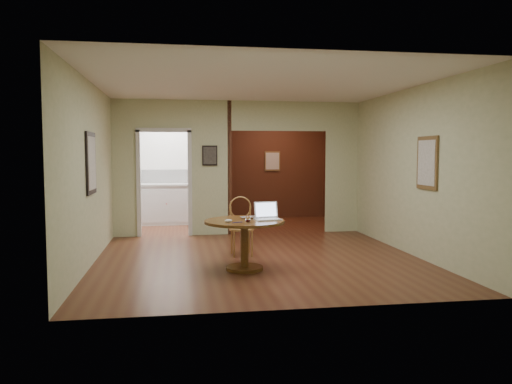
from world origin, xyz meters
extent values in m
plane|color=#4D2416|center=(0.00, 0.00, 0.00)|extent=(5.00, 5.00, 0.00)
plane|color=white|center=(0.00, 0.00, 2.70)|extent=(5.00, 5.00, 0.00)
plane|color=beige|center=(0.00, -2.50, 1.35)|extent=(5.00, 0.00, 5.00)
plane|color=beige|center=(-2.50, 0.00, 1.35)|extent=(0.00, 5.00, 5.00)
plane|color=beige|center=(2.50, 0.00, 1.35)|extent=(0.00, 5.00, 5.00)
cube|color=beige|center=(-2.25, 2.50, 1.35)|extent=(0.50, 2.70, 0.04)
cube|color=beige|center=(-0.60, 2.50, 1.35)|extent=(0.80, 2.70, 0.04)
cube|color=beige|center=(2.15, 2.50, 1.35)|extent=(0.70, 2.70, 0.04)
plane|color=white|center=(-1.35, 4.50, 1.35)|extent=(2.70, 0.00, 2.70)
plane|color=#412212|center=(1.15, 5.00, 1.35)|extent=(2.70, 0.00, 2.70)
cube|color=#412212|center=(-0.20, 3.75, 1.35)|extent=(0.08, 2.50, 2.70)
cube|color=black|center=(-2.48, 0.00, 1.50)|extent=(0.03, 0.70, 0.90)
cube|color=brown|center=(2.48, -0.50, 1.50)|extent=(0.03, 0.60, 0.80)
cube|color=black|center=(-0.60, 2.48, 1.60)|extent=(0.30, 0.03, 0.40)
cube|color=white|center=(1.15, 4.98, 1.45)|extent=(0.40, 0.03, 0.50)
cube|color=white|center=(-1.35, 4.49, 1.10)|extent=(2.00, 0.02, 0.32)
cylinder|color=brown|center=(-0.32, -0.63, 0.02)|extent=(0.53, 0.53, 0.05)
cylinder|color=brown|center=(-0.32, -0.63, 0.35)|extent=(0.11, 0.11, 0.61)
cylinder|color=brown|center=(-0.32, -0.63, 0.69)|extent=(1.13, 1.13, 0.04)
cylinder|color=olive|center=(-0.23, 0.36, 0.43)|extent=(0.41, 0.41, 0.03)
cylinder|color=olive|center=(-0.37, 0.21, 0.21)|extent=(0.03, 0.03, 0.43)
cylinder|color=olive|center=(-0.08, 0.22, 0.21)|extent=(0.03, 0.03, 0.43)
cylinder|color=olive|center=(-0.38, 0.50, 0.21)|extent=(0.03, 0.03, 0.43)
cylinder|color=olive|center=(-0.09, 0.50, 0.21)|extent=(0.03, 0.03, 0.43)
cylinder|color=olive|center=(-0.40, 0.50, 0.61)|extent=(0.02, 0.02, 0.34)
cylinder|color=olive|center=(-0.07, 0.51, 0.61)|extent=(0.02, 0.02, 0.34)
torus|color=olive|center=(-0.23, 0.51, 0.76)|extent=(0.37, 0.03, 0.37)
cube|color=silver|center=(0.01, -0.66, 0.71)|extent=(0.39, 0.30, 0.02)
cube|color=silver|center=(0.01, -0.69, 0.72)|extent=(0.32, 0.18, 0.00)
cube|color=silver|center=(0.01, -0.51, 0.84)|extent=(0.36, 0.13, 0.23)
cube|color=#828AA5|center=(0.01, -0.52, 0.84)|extent=(0.31, 0.10, 0.19)
imported|color=#B4B4B9|center=(-0.16, -0.49, 0.72)|extent=(0.40, 0.30, 0.03)
ellipsoid|color=silver|center=(-0.56, -0.81, 0.73)|extent=(0.11, 0.08, 0.04)
cylinder|color=#0C0F56|center=(-0.45, -0.86, 0.71)|extent=(0.14, 0.06, 0.01)
cube|color=silver|center=(-1.35, 4.20, 0.45)|extent=(2.00, 0.55, 0.90)
cube|color=beige|center=(-1.35, 4.20, 0.92)|extent=(2.06, 0.60, 0.04)
sphere|color=#B20C0C|center=(-1.50, 3.91, 0.50)|extent=(0.03, 0.03, 0.03)
sphere|color=#B20C0C|center=(-0.50, 3.91, 0.50)|extent=(0.03, 0.03, 0.03)
ellipsoid|color=beige|center=(-0.55, 4.20, 1.11)|extent=(0.40, 0.36, 0.34)
camera|label=1|loc=(-1.24, -7.52, 1.64)|focal=35.00mm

